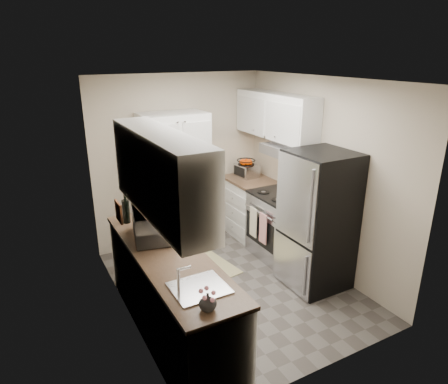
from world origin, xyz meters
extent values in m
plane|color=#56514C|center=(0.00, 0.00, 0.00)|extent=(3.20, 3.20, 0.00)
cube|color=#C3B29E|center=(0.00, 1.60, 1.25)|extent=(2.60, 0.04, 2.50)
cube|color=#C3B29E|center=(0.00, -1.60, 1.25)|extent=(2.60, 0.04, 2.50)
cube|color=#C3B29E|center=(-1.30, 0.00, 1.25)|extent=(0.04, 3.20, 2.50)
cube|color=#C3B29E|center=(1.30, 0.00, 1.25)|extent=(0.04, 3.20, 2.50)
cube|color=silver|center=(0.00, 0.00, 2.50)|extent=(2.60, 3.20, 0.04)
cube|color=white|center=(-1.13, -0.75, 1.83)|extent=(0.33, 1.60, 0.70)
cube|color=white|center=(1.13, 0.82, 1.89)|extent=(0.33, 1.55, 0.58)
cube|color=#99999E|center=(1.07, 0.39, 1.52)|extent=(0.45, 0.76, 0.13)
cube|color=#B7B7BC|center=(-0.99, -1.15, 0.93)|extent=(0.45, 0.40, 0.02)
cube|color=brown|center=(-1.29, 0.20, 1.18)|extent=(0.02, 0.22, 0.22)
cube|color=white|center=(-0.20, 1.32, 1.00)|extent=(0.90, 0.55, 2.00)
cube|color=white|center=(-0.99, -0.43, 0.44)|extent=(0.60, 2.30, 0.88)
cube|color=brown|center=(-0.99, -0.43, 0.90)|extent=(0.63, 2.33, 0.04)
cube|color=white|center=(0.99, 1.19, 0.44)|extent=(0.60, 0.80, 0.88)
cube|color=brown|center=(0.99, 1.19, 0.90)|extent=(0.63, 0.83, 0.04)
cube|color=#B7B7BC|center=(0.97, 0.39, 0.45)|extent=(0.64, 0.76, 0.90)
cube|color=black|center=(0.97, 0.39, 0.92)|extent=(0.66, 0.78, 0.03)
cube|color=black|center=(1.26, 0.39, 1.02)|extent=(0.06, 0.76, 0.22)
cube|color=pink|center=(0.60, 0.25, 0.55)|extent=(0.01, 0.16, 0.42)
cube|color=#F8F1CB|center=(0.60, 0.49, 0.55)|extent=(0.01, 0.16, 0.42)
cube|color=#B7B7BC|center=(0.94, -0.41, 0.85)|extent=(0.70, 0.72, 1.70)
imported|color=#B4B4B9|center=(-1.00, -0.04, 1.08)|extent=(0.51, 0.65, 0.32)
cylinder|color=black|center=(-1.14, 0.48, 1.09)|extent=(0.09, 0.09, 0.34)
imported|color=silver|center=(-1.05, -1.44, 0.99)|extent=(0.15, 0.15, 0.14)
cube|color=#348732|center=(-0.88, 0.68, 1.05)|extent=(0.07, 0.21, 0.27)
cube|color=#B5B5BA|center=(1.01, 1.34, 1.02)|extent=(0.30, 0.36, 0.20)
cube|color=tan|center=(-0.04, 0.57, 0.01)|extent=(0.64, 0.90, 0.01)
camera|label=1|loc=(-2.17, -3.75, 2.78)|focal=32.00mm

